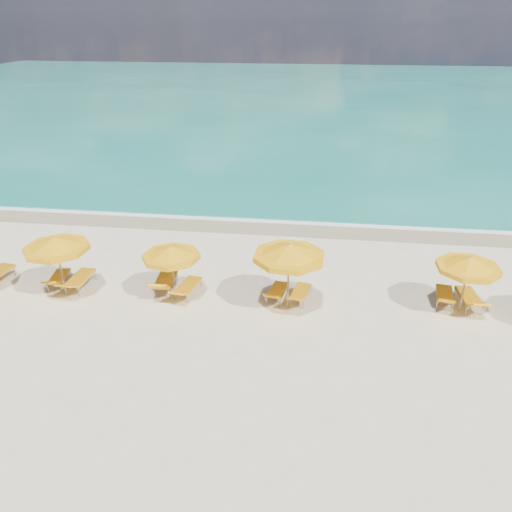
# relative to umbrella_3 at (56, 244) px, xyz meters

# --- Properties ---
(ground_plane) EXTENTS (120.00, 120.00, 0.00)m
(ground_plane) POSITION_rel_umbrella_3_xyz_m (6.90, 0.09, -2.00)
(ground_plane) COLOR beige
(ocean) EXTENTS (120.00, 80.00, 0.30)m
(ocean) POSITION_rel_umbrella_3_xyz_m (6.90, 48.09, -2.00)
(ocean) COLOR #14725F
(ocean) RESTS_ON ground
(wet_sand_band) EXTENTS (120.00, 2.60, 0.01)m
(wet_sand_band) POSITION_rel_umbrella_3_xyz_m (6.90, 7.49, -2.00)
(wet_sand_band) COLOR tan
(wet_sand_band) RESTS_ON ground
(foam_line) EXTENTS (120.00, 1.20, 0.03)m
(foam_line) POSITION_rel_umbrella_3_xyz_m (6.90, 8.29, -2.00)
(foam_line) COLOR white
(foam_line) RESTS_ON ground
(whitecap_near) EXTENTS (14.00, 0.36, 0.05)m
(whitecap_near) POSITION_rel_umbrella_3_xyz_m (0.90, 17.09, -2.00)
(whitecap_near) COLOR white
(whitecap_near) RESTS_ON ground
(whitecap_far) EXTENTS (18.00, 0.30, 0.05)m
(whitecap_far) POSITION_rel_umbrella_3_xyz_m (14.90, 24.09, -2.00)
(whitecap_far) COLOR white
(whitecap_far) RESTS_ON ground
(umbrella_3) EXTENTS (2.86, 2.86, 2.35)m
(umbrella_3) POSITION_rel_umbrella_3_xyz_m (0.00, 0.00, 0.00)
(umbrella_3) COLOR #A88354
(umbrella_3) RESTS_ON ground
(umbrella_4) EXTENTS (2.37, 2.37, 2.10)m
(umbrella_4) POSITION_rel_umbrella_3_xyz_m (4.07, 0.27, -0.21)
(umbrella_4) COLOR #A88354
(umbrella_4) RESTS_ON ground
(umbrella_5) EXTENTS (3.17, 3.17, 2.52)m
(umbrella_5) POSITION_rel_umbrella_3_xyz_m (8.21, 0.11, 0.15)
(umbrella_5) COLOR #A88354
(umbrella_5) RESTS_ON ground
(umbrella_6) EXTENTS (2.79, 2.79, 2.16)m
(umbrella_6) POSITION_rel_umbrella_3_xyz_m (14.16, 0.60, -0.16)
(umbrella_6) COLOR #A88354
(umbrella_6) RESTS_ON ground
(lounger_3_left) EXTENTS (0.80, 1.72, 0.71)m
(lounger_3_left) POSITION_rel_umbrella_3_xyz_m (-0.50, 0.55, -1.80)
(lounger_3_left) COLOR #A5A8AD
(lounger_3_left) RESTS_ON ground
(lounger_3_right) EXTENTS (0.70, 1.96, 0.76)m
(lounger_3_right) POSITION_rel_umbrella_3_xyz_m (0.37, 0.49, -1.77)
(lounger_3_right) COLOR #A5A8AD
(lounger_3_right) RESTS_ON ground
(lounger_4_left) EXTENTS (0.80, 2.03, 0.91)m
(lounger_4_left) POSITION_rel_umbrella_3_xyz_m (3.62, 0.71, -1.76)
(lounger_4_left) COLOR #A5A8AD
(lounger_4_left) RESTS_ON ground
(lounger_4_right) EXTENTS (0.85, 1.84, 0.66)m
(lounger_4_right) POSITION_rel_umbrella_3_xyz_m (4.52, 0.53, -1.79)
(lounger_4_right) COLOR #A5A8AD
(lounger_4_right) RESTS_ON ground
(lounger_5_left) EXTENTS (0.83, 1.69, 0.71)m
(lounger_5_left) POSITION_rel_umbrella_3_xyz_m (7.80, 0.62, -1.80)
(lounger_5_left) COLOR #A5A8AD
(lounger_5_left) RESTS_ON ground
(lounger_5_right) EXTENTS (0.84, 1.75, 0.67)m
(lounger_5_right) POSITION_rel_umbrella_3_xyz_m (8.62, 0.61, -1.80)
(lounger_5_right) COLOR #A5A8AD
(lounger_5_right) RESTS_ON ground
(lounger_6_left) EXTENTS (0.82, 1.77, 0.73)m
(lounger_6_left) POSITION_rel_umbrella_3_xyz_m (13.72, 1.08, -1.79)
(lounger_6_left) COLOR #A5A8AD
(lounger_6_left) RESTS_ON ground
(lounger_6_right) EXTENTS (0.76, 1.89, 0.78)m
(lounger_6_right) POSITION_rel_umbrella_3_xyz_m (14.53, 0.95, -1.78)
(lounger_6_right) COLOR #A5A8AD
(lounger_6_right) RESTS_ON ground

